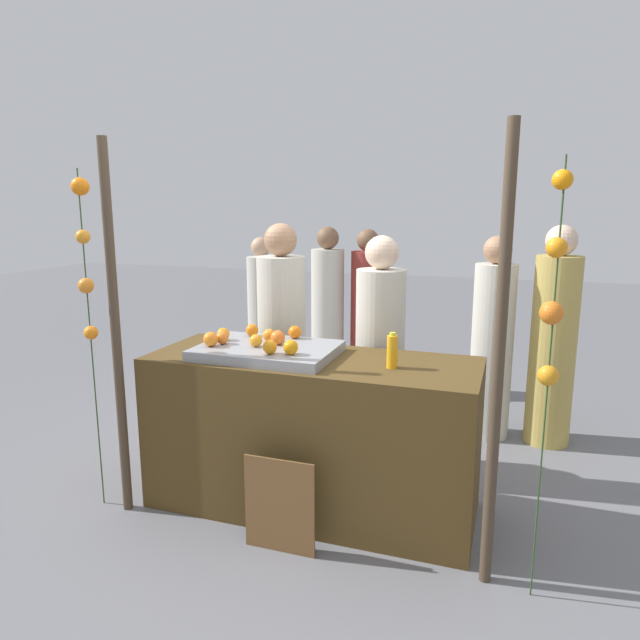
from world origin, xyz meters
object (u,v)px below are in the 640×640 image
object	(u,v)px
stall_counter	(312,433)
orange_0	(270,347)
chalkboard_sign	(280,506)
vendor_left	(282,351)
vendor_right	(379,366)
orange_1	(269,335)
juice_bottle	(392,351)

from	to	relation	value
stall_counter	orange_0	world-z (taller)	orange_0
orange_0	chalkboard_sign	world-z (taller)	orange_0
vendor_left	vendor_right	world-z (taller)	vendor_left
vendor_right	vendor_left	bearing A→B (deg)	176.14
orange_1	vendor_right	size ratio (longest dim) A/B	0.05
stall_counter	vendor_left	size ratio (longest dim) A/B	1.14
orange_0	chalkboard_sign	xyz separation A→B (m)	(0.18, -0.30, -0.78)
orange_0	vendor_right	world-z (taller)	vendor_right
vendor_left	stall_counter	bearing A→B (deg)	-54.09
chalkboard_sign	juice_bottle	bearing A→B (deg)	42.96
chalkboard_sign	orange_1	bearing A→B (deg)	117.82
orange_1	vendor_left	world-z (taller)	vendor_left
orange_1	juice_bottle	xyz separation A→B (m)	(0.79, -0.12, -0.01)
orange_0	orange_1	bearing A→B (deg)	114.51
vendor_left	vendor_right	xyz separation A→B (m)	(0.73, -0.05, -0.03)
orange_0	juice_bottle	distance (m)	0.68
stall_counter	orange_1	xyz separation A→B (m)	(-0.30, 0.07, 0.57)
juice_bottle	vendor_left	distance (m)	1.18
stall_counter	vendor_left	world-z (taller)	vendor_left
orange_1	orange_0	bearing A→B (deg)	-65.49
stall_counter	orange_0	distance (m)	0.63
orange_1	vendor_left	distance (m)	0.62
juice_bottle	chalkboard_sign	xyz separation A→B (m)	(-0.49, -0.45, -0.78)
orange_0	juice_bottle	world-z (taller)	juice_bottle
chalkboard_sign	vendor_right	bearing A→B (deg)	75.64
orange_1	vendor_right	world-z (taller)	vendor_right
orange_1	juice_bottle	world-z (taller)	juice_bottle
stall_counter	vendor_right	world-z (taller)	vendor_right
stall_counter	orange_1	bearing A→B (deg)	166.73
vendor_left	vendor_right	bearing A→B (deg)	-3.86
chalkboard_sign	vendor_right	size ratio (longest dim) A/B	0.33
orange_0	orange_1	size ratio (longest dim) A/B	1.03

